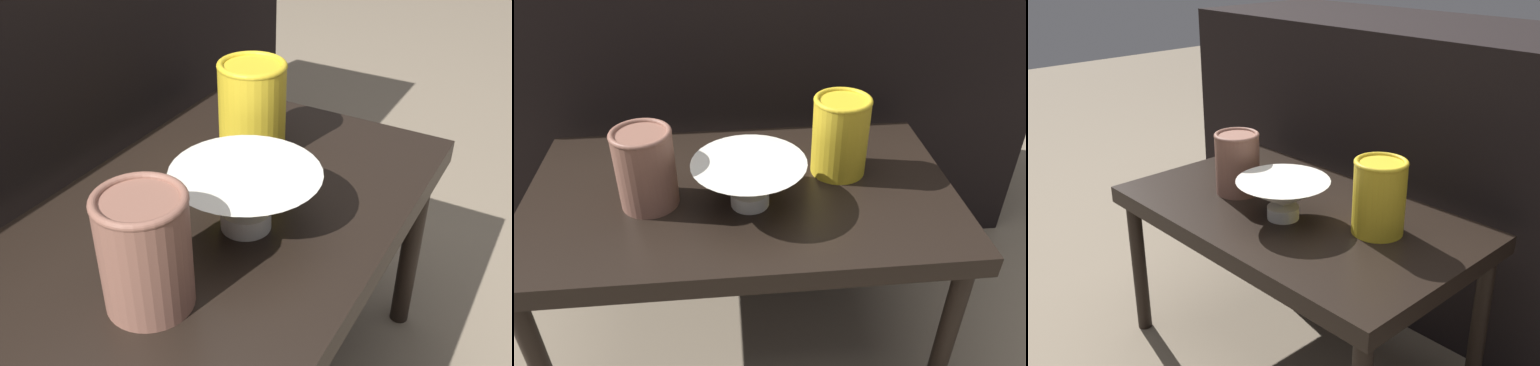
{
  "view_description": "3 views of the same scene",
  "coord_description": "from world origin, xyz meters",
  "views": [
    {
      "loc": [
        -0.55,
        -0.39,
        0.9
      ],
      "look_at": [
        0.05,
        -0.05,
        0.46
      ],
      "focal_mm": 42.0,
      "sensor_mm": 36.0,
      "label": 1
    },
    {
      "loc": [
        -0.02,
        -0.78,
        0.94
      ],
      "look_at": [
        0.05,
        -0.06,
        0.46
      ],
      "focal_mm": 35.0,
      "sensor_mm": 36.0,
      "label": 2
    },
    {
      "loc": [
        0.87,
        -0.86,
        0.97
      ],
      "look_at": [
        0.02,
        -0.05,
        0.49
      ],
      "focal_mm": 42.0,
      "sensor_mm": 36.0,
      "label": 3
    }
  ],
  "objects": [
    {
      "name": "ground_plane",
      "position": [
        0.0,
        0.0,
        0.0
      ],
      "size": [
        8.0,
        8.0,
        0.0
      ],
      "primitive_type": "plane",
      "color": "#7F705B"
    },
    {
      "name": "couch_backdrop",
      "position": [
        0.0,
        0.56,
        0.38
      ],
      "size": [
        1.53,
        0.5,
        0.76
      ],
      "color": "black",
      "rests_on": "ground_plane"
    },
    {
      "name": "vase_colorful_right",
      "position": [
        0.2,
        0.04,
        0.49
      ],
      "size": [
        0.11,
        0.11,
        0.16
      ],
      "color": "gold",
      "rests_on": "table"
    },
    {
      "name": "bowl",
      "position": [
        0.01,
        -0.05,
        0.46
      ],
      "size": [
        0.2,
        0.2,
        0.09
      ],
      "color": "silver",
      "rests_on": "table"
    },
    {
      "name": "vase_textured_left",
      "position": [
        -0.17,
        -0.03,
        0.48
      ],
      "size": [
        0.11,
        0.11,
        0.15
      ],
      "color": "brown",
      "rests_on": "table"
    },
    {
      "name": "table",
      "position": [
        0.0,
        0.0,
        0.36
      ],
      "size": [
        0.81,
        0.47,
        0.41
      ],
      "color": "black",
      "rests_on": "ground_plane"
    }
  ]
}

